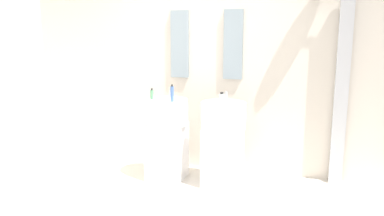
# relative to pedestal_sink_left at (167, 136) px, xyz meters

# --- Properties ---
(rear_partition) EXTENTS (4.80, 0.10, 2.60)m
(rear_partition) POSITION_rel_pedestal_sink_left_xyz_m (0.32, 0.53, 0.80)
(rear_partition) COLOR beige
(rear_partition) RESTS_ON ground_plane
(pedestal_sink_left) EXTENTS (0.48, 0.48, 1.02)m
(pedestal_sink_left) POSITION_rel_pedestal_sink_left_xyz_m (0.00, 0.00, 0.00)
(pedestal_sink_left) COLOR white
(pedestal_sink_left) RESTS_ON ground_plane
(pedestal_sink_right) EXTENTS (0.48, 0.48, 1.02)m
(pedestal_sink_right) POSITION_rel_pedestal_sink_left_xyz_m (0.65, 0.00, 0.00)
(pedestal_sink_right) COLOR white
(pedestal_sink_right) RESTS_ON ground_plane
(vanity_mirror_left) EXTENTS (0.22, 0.03, 0.79)m
(vanity_mirror_left) POSITION_rel_pedestal_sink_left_xyz_m (-0.00, 0.46, 1.02)
(vanity_mirror_left) COLOR #8C9EA8
(vanity_mirror_right) EXTENTS (0.22, 0.03, 0.79)m
(vanity_mirror_right) POSITION_rel_pedestal_sink_left_xyz_m (0.65, 0.46, 1.02)
(vanity_mirror_right) COLOR #8C9EA8
(shower_column) EXTENTS (0.49, 0.24, 2.05)m
(shower_column) POSITION_rel_pedestal_sink_left_xyz_m (1.82, 0.41, 0.58)
(shower_column) COLOR #B7BABF
(shower_column) RESTS_ON ground_plane
(lounge_chair) EXTENTS (1.08, 1.08, 0.65)m
(lounge_chair) POSITION_rel_pedestal_sink_left_xyz_m (1.32, -1.20, -0.15)
(lounge_chair) COLOR #B7BABF
(lounge_chair) RESTS_ON ground_plane
(soap_bottle_blue) EXTENTS (0.04, 0.04, 0.18)m
(soap_bottle_blue) POSITION_rel_pedestal_sink_left_xyz_m (0.11, -0.12, 0.51)
(soap_bottle_blue) COLOR #4C72B7
(soap_bottle_blue) RESTS_ON pedestal_sink_left
(soap_bottle_clear) EXTENTS (0.06, 0.06, 0.13)m
(soap_bottle_clear) POSITION_rel_pedestal_sink_left_xyz_m (0.66, -0.13, 0.48)
(soap_bottle_clear) COLOR silver
(soap_bottle_clear) RESTS_ON pedestal_sink_right
(soap_bottle_green) EXTENTS (0.04, 0.04, 0.12)m
(soap_bottle_green) POSITION_rel_pedestal_sink_left_xyz_m (-0.16, -0.03, 0.48)
(soap_bottle_green) COLOR #59996B
(soap_bottle_green) RESTS_ON pedestal_sink_left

